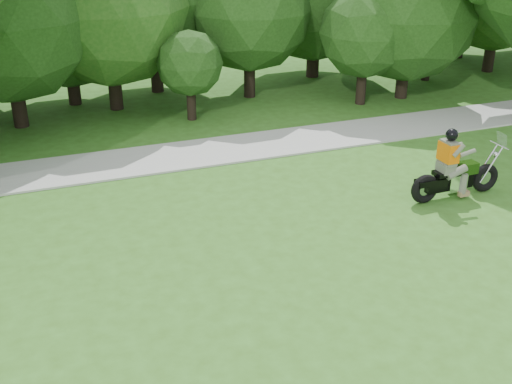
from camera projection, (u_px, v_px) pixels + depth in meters
ground at (399, 279)px, 12.88m from camera, size 100.00×100.00×0.00m
walkway at (259, 145)px, 19.67m from camera, size 60.00×2.20×0.06m
chopper_motorcycle at (453, 173)px, 16.04m from camera, size 2.62×0.70×1.87m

